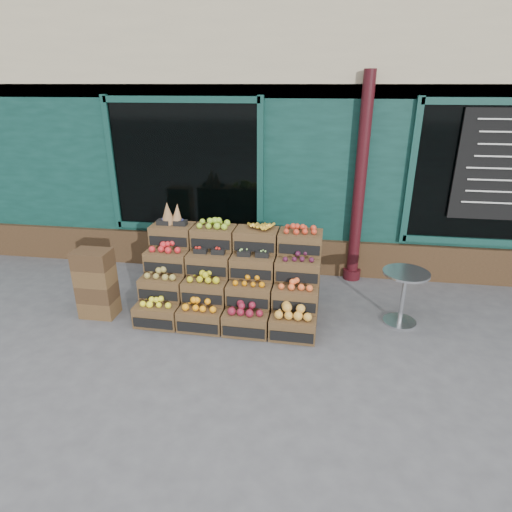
# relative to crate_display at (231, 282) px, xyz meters

# --- Properties ---
(ground) EXTENTS (60.00, 60.00, 0.00)m
(ground) POSITION_rel_crate_display_xyz_m (0.54, -0.65, -0.46)
(ground) COLOR #4E4E51
(ground) RESTS_ON ground
(shop_facade) EXTENTS (12.00, 6.24, 4.80)m
(shop_facade) POSITION_rel_crate_display_xyz_m (0.54, 4.46, 1.94)
(shop_facade) COLOR #103831
(shop_facade) RESTS_ON ground
(crate_display) EXTENTS (2.42, 1.22, 1.50)m
(crate_display) POSITION_rel_crate_display_xyz_m (0.00, 0.00, 0.00)
(crate_display) COLOR #513920
(crate_display) RESTS_ON ground
(spare_crates) EXTENTS (0.48, 0.33, 0.96)m
(spare_crates) POSITION_rel_crate_display_xyz_m (-1.80, -0.36, 0.02)
(spare_crates) COLOR #513920
(spare_crates) RESTS_ON ground
(bistro_table) EXTENTS (0.60, 0.60, 0.75)m
(bistro_table) POSITION_rel_crate_display_xyz_m (2.30, 0.04, 0.01)
(bistro_table) COLOR #BABCC2
(bistro_table) RESTS_ON ground
(shopkeeper) EXTENTS (0.80, 0.68, 1.87)m
(shopkeeper) POSITION_rel_crate_display_xyz_m (-0.96, 2.03, 0.47)
(shopkeeper) COLOR #144722
(shopkeeper) RESTS_ON ground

